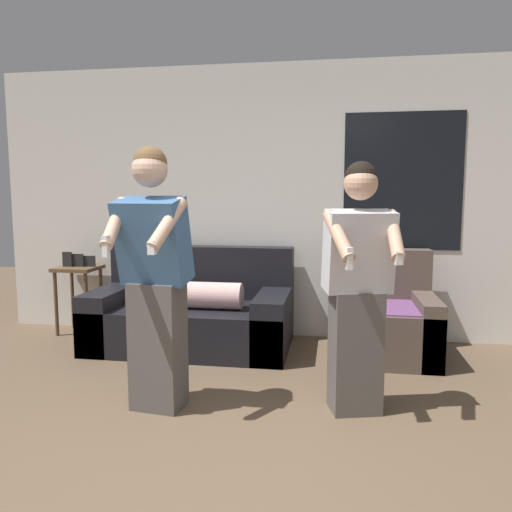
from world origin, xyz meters
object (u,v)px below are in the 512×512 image
object	(u,v)px
person_right	(358,288)
armchair	(382,321)
couch	(193,314)
side_table	(78,279)
person_left	(155,279)

from	to	relation	value
person_right	armchair	bearing A→B (deg)	77.38
person_right	couch	bearing A→B (deg)	139.60
couch	side_table	world-z (taller)	couch
couch	side_table	size ratio (longest dim) A/B	2.17
person_right	person_left	bearing A→B (deg)	-172.75
person_left	person_right	size ratio (longest dim) A/B	1.06
couch	armchair	size ratio (longest dim) A/B	1.99
side_table	person_left	distance (m)	2.24
couch	side_table	distance (m)	1.35
armchair	person_left	size ratio (longest dim) A/B	0.53
armchair	side_table	bearing A→B (deg)	175.04
armchair	person_right	xyz separation A→B (m)	(-0.28, -1.24, 0.52)
armchair	side_table	xyz separation A→B (m)	(-3.04, 0.26, 0.26)
side_table	person_left	xyz separation A→B (m)	(1.46, -1.67, 0.31)
couch	person_right	distance (m)	1.99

